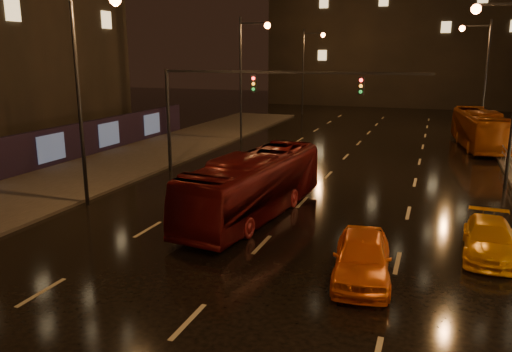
# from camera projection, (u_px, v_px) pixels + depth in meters

# --- Properties ---
(ground) EXTENTS (140.00, 140.00, 0.00)m
(ground) POSITION_uv_depth(u_px,v_px,m) (321.00, 183.00, 28.11)
(ground) COLOR black
(ground) RESTS_ON ground
(sidewalk_left) EXTENTS (7.00, 70.00, 0.15)m
(sidewalk_left) POSITION_uv_depth(u_px,v_px,m) (65.00, 182.00, 28.02)
(sidewalk_left) COLOR #38332D
(sidewalk_left) RESTS_ON ground
(traffic_signal) EXTENTS (15.31, 0.32, 6.20)m
(traffic_signal) POSITION_uv_depth(u_px,v_px,m) (237.00, 96.00, 28.67)
(traffic_signal) COLOR black
(traffic_signal) RESTS_ON ground
(bus_red) EXTENTS (3.48, 10.38, 2.83)m
(bus_red) POSITION_uv_depth(u_px,v_px,m) (254.00, 185.00, 22.07)
(bus_red) COLOR #550C0D
(bus_red) RESTS_ON ground
(bus_curb) EXTENTS (3.79, 10.70, 2.92)m
(bus_curb) POSITION_uv_depth(u_px,v_px,m) (479.00, 129.00, 38.51)
(bus_curb) COLOR #8B3D0D
(bus_curb) RESTS_ON ground
(taxi_near) EXTENTS (2.28, 4.59, 1.50)m
(taxi_near) POSITION_uv_depth(u_px,v_px,m) (362.00, 257.00, 15.90)
(taxi_near) COLOR orange
(taxi_near) RESTS_ON ground
(taxi_far) EXTENTS (1.91, 4.32, 1.23)m
(taxi_far) POSITION_uv_depth(u_px,v_px,m) (489.00, 239.00, 17.84)
(taxi_far) COLOR #F1A516
(taxi_far) RESTS_ON ground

